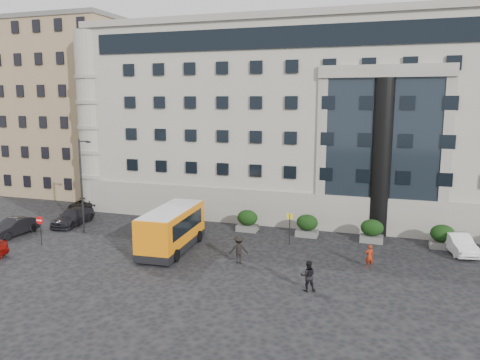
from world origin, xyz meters
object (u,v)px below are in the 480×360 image
(parked_car_b, at_px, (14,227))
(pedestrian_b, at_px, (308,276))
(hedge_c, at_px, (307,225))
(red_truck, at_px, (145,183))
(pedestrian_a, at_px, (369,256))
(bus_stop_sign, at_px, (290,223))
(parked_car_c, at_px, (73,217))
(minibus, at_px, (172,227))
(street_lamp, at_px, (82,182))
(hedge_b, at_px, (247,220))
(white_taxi, at_px, (459,243))
(no_entry_sign, at_px, (40,225))
(parked_car_d, at_px, (85,204))
(hedge_d, at_px, (372,231))
(hedge_e, at_px, (442,236))
(pedestrian_c, at_px, (239,249))
(hedge_a, at_px, (192,216))

(parked_car_b, xyz_separation_m, pedestrian_b, (25.41, -3.85, 0.20))
(hedge_c, bearing_deg, red_truck, 153.32)
(parked_car_b, bearing_deg, pedestrian_a, 6.16)
(bus_stop_sign, relative_size, parked_car_c, 0.51)
(hedge_c, height_order, red_truck, red_truck)
(minibus, bearing_deg, street_lamp, 164.62)
(hedge_b, height_order, pedestrian_a, hedge_b)
(white_taxi, xyz_separation_m, pedestrian_b, (-9.47, -10.45, 0.22))
(no_entry_sign, relative_size, minibus, 0.30)
(bus_stop_sign, xyz_separation_m, parked_car_c, (-20.02, -0.13, -1.01))
(parked_car_d, relative_size, pedestrian_b, 2.44)
(hedge_d, xyz_separation_m, no_entry_sign, (-24.60, -8.84, 0.72))
(parked_car_b, relative_size, parked_car_c, 0.91)
(hedge_b, height_order, pedestrian_b, pedestrian_b)
(bus_stop_sign, distance_m, parked_car_b, 22.99)
(pedestrian_b, bearing_deg, parked_car_d, -43.93)
(no_entry_sign, bearing_deg, parked_car_c, 104.42)
(hedge_e, relative_size, pedestrian_c, 0.94)
(hedge_a, relative_size, minibus, 0.24)
(bus_stop_sign, height_order, pedestrian_a, bus_stop_sign)
(hedge_d, bearing_deg, parked_car_d, 175.43)
(street_lamp, xyz_separation_m, pedestrian_a, (23.64, -1.31, -3.56))
(hedge_e, relative_size, parked_car_c, 0.37)
(hedge_c, xyz_separation_m, pedestrian_a, (5.30, -6.11, -0.12))
(street_lamp, relative_size, pedestrian_b, 4.26)
(pedestrian_c, bearing_deg, parked_car_c, -31.76)
(hedge_e, height_order, bus_stop_sign, bus_stop_sign)
(hedge_d, relative_size, minibus, 0.24)
(parked_car_d, distance_m, pedestrian_b, 28.79)
(street_lamp, bearing_deg, pedestrian_a, -3.16)
(street_lamp, bearing_deg, pedestrian_b, -17.60)
(hedge_e, distance_m, parked_car_b, 34.60)
(hedge_c, bearing_deg, pedestrian_a, -49.06)
(hedge_c, distance_m, hedge_e, 10.40)
(hedge_d, xyz_separation_m, bus_stop_sign, (-6.10, -2.80, 0.80))
(street_lamp, distance_m, minibus, 9.79)
(hedge_b, height_order, minibus, minibus)
(hedge_e, height_order, minibus, minibus)
(no_entry_sign, distance_m, pedestrian_b, 21.55)
(hedge_e, bearing_deg, minibus, -160.94)
(bus_stop_sign, distance_m, white_taxi, 12.58)
(hedge_c, bearing_deg, bus_stop_sign, -107.82)
(hedge_e, bearing_deg, hedge_d, 180.00)
(hedge_e, height_order, parked_car_c, hedge_e)
(hedge_b, xyz_separation_m, hedge_d, (10.40, 0.00, 0.00))
(hedge_c, relative_size, red_truck, 0.32)
(red_truck, bearing_deg, hedge_a, -46.98)
(minibus, bearing_deg, pedestrian_b, -25.62)
(minibus, bearing_deg, parked_car_c, 158.61)
(red_truck, relative_size, parked_car_d, 1.25)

